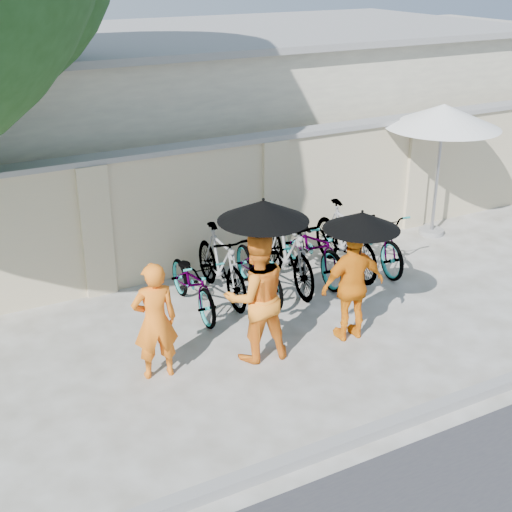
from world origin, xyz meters
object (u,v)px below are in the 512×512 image
monk_left (155,321)px  monk_right (353,286)px  monk_center (256,297)px  patio_umbrella (443,118)px

monk_left → monk_right: bearing=-179.3°
monk_left → monk_right: size_ratio=0.98×
monk_center → monk_right: monk_center is taller
monk_right → patio_umbrella: size_ratio=0.64×
monk_center → patio_umbrella: 5.52m
monk_left → monk_right: monk_right is taller
monk_center → monk_right: 1.36m
monk_center → monk_right: (1.35, -0.16, -0.09)m
monk_left → patio_umbrella: 6.62m
monk_right → patio_umbrella: patio_umbrella is taller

